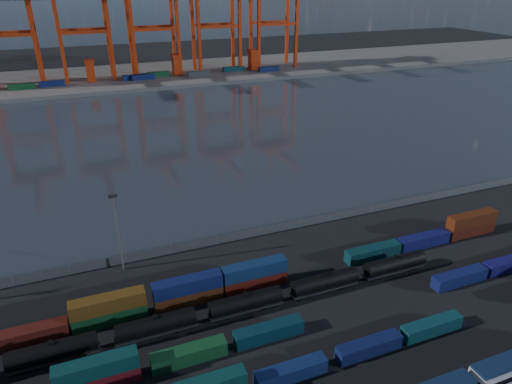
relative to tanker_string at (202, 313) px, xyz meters
name	(u,v)px	position (x,y,z in m)	size (l,w,h in m)	color
ground	(319,314)	(19.42, -5.18, -2.05)	(700.00, 700.00, 0.00)	black
harbor_water	(181,134)	(19.42, 99.82, -2.04)	(700.00, 700.00, 0.00)	#2B333F
far_quay	(138,76)	(19.42, 204.82, -1.05)	(700.00, 70.00, 2.00)	#514F4C
container_row_south	(323,358)	(14.05, -15.91, -0.19)	(139.11, 2.23, 4.75)	#414346
container_row_mid	(196,350)	(-2.99, -7.26, -0.34)	(140.13, 2.36, 5.02)	#424547
container_row_north	(250,278)	(10.71, 5.96, 0.17)	(129.26, 2.50, 5.33)	navy
tanker_string	(202,313)	(0.00, 0.00, 0.00)	(90.80, 2.86, 4.09)	black
waterfront_fence	(259,232)	(19.42, 22.82, -1.05)	(160.12, 0.12, 2.20)	#595B5E
yard_light_mast	(118,229)	(-10.58, 20.82, 7.25)	(1.60, 0.40, 16.60)	slate
quay_containers	(120,79)	(8.42, 190.28, 1.25)	(172.58, 10.99, 2.60)	navy
straddle_carriers	(135,67)	(16.92, 194.82, 5.77)	(140.00, 7.00, 11.10)	red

